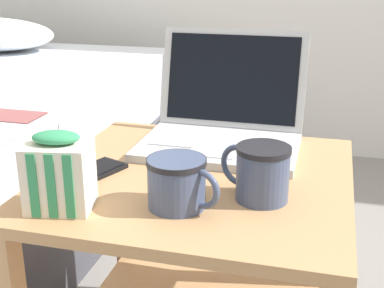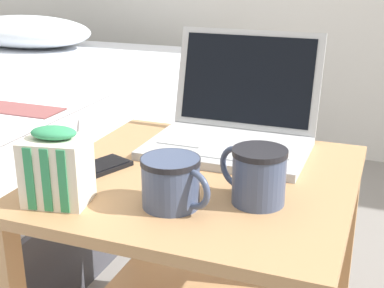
# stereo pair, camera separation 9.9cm
# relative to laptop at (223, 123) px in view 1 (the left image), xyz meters

# --- Properties ---
(bedside_table) EXTENTS (0.60, 0.59, 0.51)m
(bedside_table) POSITION_rel_laptop_xyz_m (-0.01, -0.19, -0.23)
(bedside_table) COLOR tan
(bedside_table) RESTS_ON ground_plane
(laptop) EXTENTS (0.35, 0.31, 0.25)m
(laptop) POSITION_rel_laptop_xyz_m (0.00, 0.00, 0.00)
(laptop) COLOR #B7BABC
(laptop) RESTS_ON bedside_table
(mug_front_left) EXTENTS (0.13, 0.10, 0.10)m
(mug_front_left) POSITION_rel_laptop_xyz_m (0.13, -0.27, 0.01)
(mug_front_left) COLOR #3F4C6B
(mug_front_left) RESTS_ON bedside_table
(mug_front_right) EXTENTS (0.14, 0.10, 0.09)m
(mug_front_right) POSITION_rel_laptop_xyz_m (-0.01, -0.34, -0.00)
(mug_front_right) COLOR #3F4C6B
(mug_front_right) RESTS_ON bedside_table
(snack_bag) EXTENTS (0.12, 0.10, 0.14)m
(snack_bag) POSITION_rel_laptop_xyz_m (-0.20, -0.40, 0.01)
(snack_bag) COLOR silver
(snack_bag) RESTS_ON bedside_table
(cell_phone) EXTENTS (0.12, 0.16, 0.01)m
(cell_phone) POSITION_rel_laptop_xyz_m (-0.21, -0.25, -0.04)
(cell_phone) COLOR black
(cell_phone) RESTS_ON bedside_table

